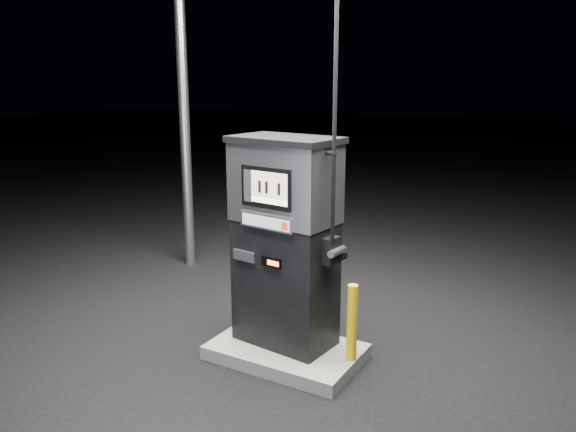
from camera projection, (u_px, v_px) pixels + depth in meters
The scene contains 5 objects.
ground at pixel (286, 358), 6.17m from camera, with size 80.00×80.00×0.00m, color black.
pump_island at pixel (286, 352), 6.16m from camera, with size 1.60×1.00×0.15m, color slate.
fuel_dispenser at pixel (285, 240), 5.97m from camera, with size 1.28×0.79×4.70m.
bollard_left at pixel (241, 300), 6.39m from camera, with size 0.10×0.10×0.77m, color #E6B60C.
bollard_right at pixel (352, 323), 5.74m from camera, with size 0.11×0.11×0.82m, color #E6B60C.
Camera 1 is at (2.83, -4.86, 2.99)m, focal length 35.00 mm.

